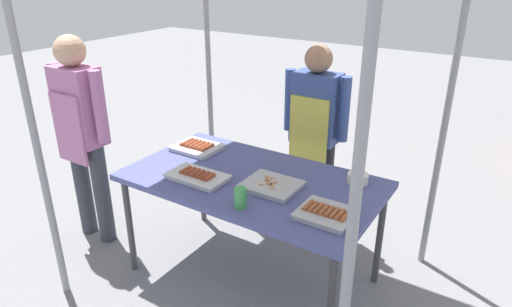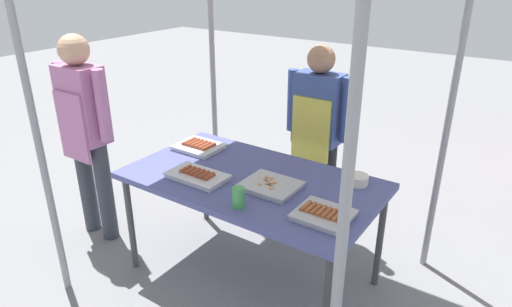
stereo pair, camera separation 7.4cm
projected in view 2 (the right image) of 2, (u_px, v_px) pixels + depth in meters
The scene contains 10 objects.
ground_plane at pixel (252, 274), 3.14m from camera, with size 18.00×18.00×0.00m, color slate.
stall_table at pixel (252, 185), 2.86m from camera, with size 1.60×0.90×0.75m.
tray_grilled_sausages at pixel (197, 176), 2.82m from camera, with size 0.38×0.22×0.05m.
tray_meat_skewers at pixel (271, 186), 2.70m from camera, with size 0.33×0.28×0.04m.
tray_pork_links at pixel (199, 146), 3.26m from camera, with size 0.33×0.27×0.05m.
tray_spring_rolls at pixel (324, 214), 2.39m from camera, with size 0.29×0.26×0.05m.
condiment_bowl at pixel (358, 180), 2.75m from camera, with size 0.13×0.13×0.06m, color silver.
drink_cup_near_edge at pixel (238, 197), 2.48m from camera, with size 0.07×0.07×0.12m, color #3F994C.
vendor_woman at pixel (317, 127), 3.36m from camera, with size 0.52×0.22×1.47m.
customer_nearby at pixel (85, 124), 3.25m from camera, with size 0.52×0.23×1.56m.
Camera 2 is at (1.46, -2.09, 2.02)m, focal length 31.58 mm.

